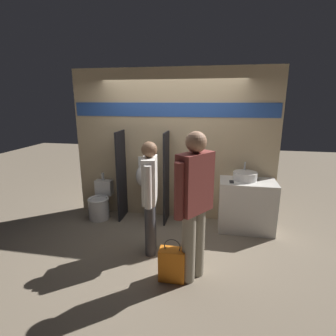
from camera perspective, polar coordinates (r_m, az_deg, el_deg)
ground_plane at (r=4.62m, az=-0.40°, el=-13.24°), size 16.00×16.00×0.00m
display_wall at (r=4.74m, az=0.96°, el=4.93°), size 3.67×0.07×2.70m
sink_counter at (r=4.66m, az=16.67°, el=-7.78°), size 0.91×0.56×0.86m
sink_basin at (r=4.55m, az=16.43°, el=-1.66°), size 0.39×0.39×0.28m
cell_phone at (r=4.39m, az=13.68°, el=-2.93°), size 0.07×0.14×0.01m
divider_near_counter at (r=4.86m, az=-10.09°, el=-1.67°), size 0.03×0.45×1.63m
divider_mid at (r=4.64m, az=-0.37°, el=-2.23°), size 0.03×0.45×1.63m
urinal_near_counter at (r=4.81m, az=-5.07°, el=-1.76°), size 0.32×0.29×1.19m
urinal_far at (r=4.66m, az=4.87°, el=-2.29°), size 0.32×0.29×1.19m
toilet at (r=5.11m, az=-14.58°, el=-7.49°), size 0.39×0.55×0.82m
person_in_vest at (r=3.66m, az=-3.93°, el=-5.59°), size 0.24×0.56×1.63m
person_with_lanyard at (r=3.09m, az=5.78°, el=-7.28°), size 0.43×0.54×1.83m
shopping_bag at (r=3.41m, az=0.91°, el=-20.21°), size 0.32×0.18×0.55m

